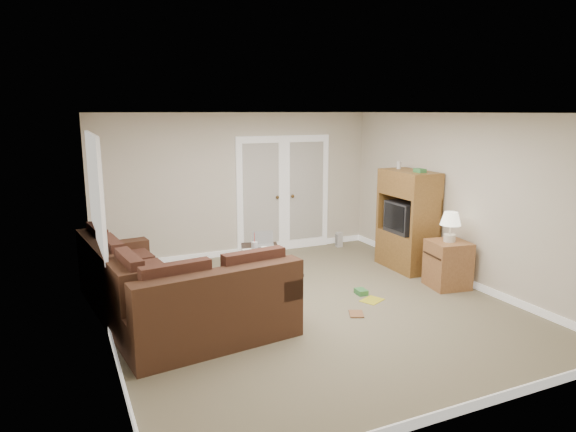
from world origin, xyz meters
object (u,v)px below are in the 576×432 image
sectional_sofa (165,296)px  coffee_table (262,265)px  tv_armoire (407,220)px  side_cabinet (448,260)px

sectional_sofa → coffee_table: 1.91m
coffee_table → tv_armoire: 2.48m
sectional_sofa → tv_armoire: 4.09m
tv_armoire → side_cabinet: bearing=-90.0°
coffee_table → side_cabinet: (2.36, -1.37, 0.15)m
side_cabinet → sectional_sofa: bearing=-176.2°
coffee_table → tv_armoire: tv_armoire is taller
sectional_sofa → coffee_table: size_ratio=2.40×
sectional_sofa → tv_armoire: tv_armoire is taller
sectional_sofa → side_cabinet: (4.00, -0.38, 0.05)m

